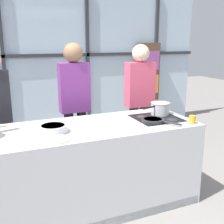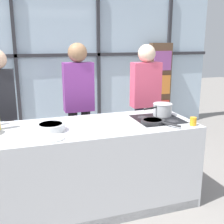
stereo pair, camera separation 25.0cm
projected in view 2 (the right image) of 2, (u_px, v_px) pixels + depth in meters
The scene contains 12 objects.
ground_plane at pixel (96, 203), 3.22m from camera, with size 18.00×18.00×0.00m, color gray.
back_window_wall at pixel (59, 62), 5.30m from camera, with size 6.40×0.10×2.80m.
bookshelf at pixel (160, 86), 5.88m from camera, with size 0.45×0.19×1.76m.
demo_island at pixel (96, 165), 3.10m from camera, with size 2.16×0.88×0.93m.
spectator_far_left at pixel (1, 107), 3.44m from camera, with size 0.36×0.24×1.71m.
spectator_center_left at pixel (79, 99), 3.73m from camera, with size 0.39×0.25×1.78m.
spectator_center_right at pixel (145, 97), 4.03m from camera, with size 0.41×0.25×1.76m.
frying_pan at pixel (153, 121), 3.05m from camera, with size 0.31×0.42×0.04m.
saucepan at pixel (162, 109), 3.34m from camera, with size 0.41×0.23×0.15m.
white_plate at pixel (50, 138), 2.57m from camera, with size 0.26×0.26×0.01m, color white.
mixing_bowl at pixel (51, 127), 2.78m from camera, with size 0.28×0.28×0.07m.
juice_glass_near at pixel (193, 121), 2.96m from camera, with size 0.07×0.07×0.09m, color orange.
Camera 2 is at (-0.73, -2.77, 1.81)m, focal length 45.00 mm.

